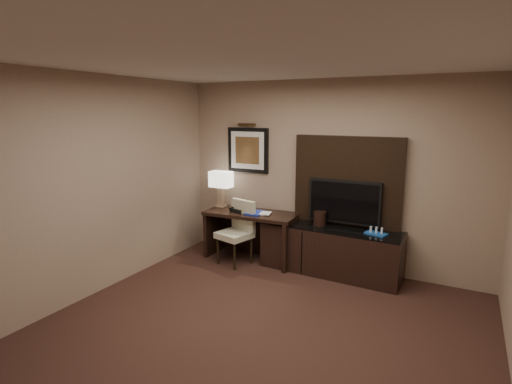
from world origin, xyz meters
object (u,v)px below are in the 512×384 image
Objects in this scene: desk_chair at (234,234)px; ice_bucket at (320,218)px; tv at (344,202)px; desk at (251,236)px; desk_phone at (239,208)px; minibar_tray at (376,231)px; credenza at (330,250)px; table_lamp at (221,191)px.

ice_bucket is at bearing 31.32° from desk_chair.
tv is 1.67m from desk_chair.
ice_bucket is (1.06, 0.08, 0.39)m from desk.
ice_bucket is at bearing 18.24° from desk_phone.
minibar_tray is (0.49, -0.19, -0.30)m from tv.
desk is 7.10× the size of ice_bucket.
desk_chair is at bearing -117.66° from desk.
desk_chair is 4.67× the size of ice_bucket.
desk_chair reaches higher than desk_phone.
minibar_tray reaches higher than desk.
desk is at bearing -175.92° from ice_bucket.
minibar_tray is at bearing -2.15° from credenza.
credenza is 1.95× the size of tv.
desk_phone is at bearing -178.20° from minibar_tray.
desk_phone reaches higher than credenza.
credenza is 0.73m from minibar_tray.
desk_phone is 1.05× the size of ice_bucket.
tv is (1.37, 0.19, 0.65)m from desk.
tv is 1.59m from desk_phone.
table_lamp reaches higher than ice_bucket.
desk is at bearing 80.14° from desk_chair.
desk_phone reaches higher than minibar_tray.
desk_chair reaches higher than credenza.
tv is (0.13, 0.14, 0.68)m from credenza.
minibar_tray is (2.45, -0.10, -0.29)m from table_lamp.
tv is 1.97m from table_lamp.
table_lamp is 2.47m from minibar_tray.
desk is 1.52× the size of desk_chair.
credenza is at bearing 175.83° from minibar_tray.
desk_chair is at bearing -162.43° from tv.
desk_phone is (-1.42, -0.11, 0.46)m from credenza.
minibar_tray is (2.04, 0.06, -0.08)m from desk_phone.
desk is at bearing -172.10° from tv.
tv is at bearing 48.27° from credenza.
desk_chair is (-0.13, -0.28, 0.09)m from desk.
ice_bucket is at bearing 173.79° from credenza.
table_lamp reaches higher than minibar_tray.
table_lamp is at bearing -179.57° from credenza.
table_lamp is at bearing 167.06° from desk.
desk_phone is at bearing -170.87° from tv.
desk_phone is at bearing 118.51° from desk_chair.
desk_chair reaches higher than desk.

